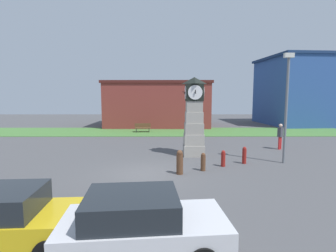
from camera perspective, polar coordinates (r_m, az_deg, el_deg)
ground_plane at (r=12.78m, az=-4.80°, el=-10.35°), size 79.24×79.24×0.00m
clock_tower at (r=16.26m, az=5.66°, el=1.47°), size 1.39×1.36×4.84m
bollard_near_tower at (r=15.07m, az=16.28°, el=-6.09°), size 0.22×0.22×0.94m
bollard_mid_row at (r=14.20m, az=11.93°, el=-6.89°), size 0.23×0.23×0.87m
bollard_far_row at (r=13.25m, az=7.66°, el=-7.70°), size 0.24×0.24×0.91m
bollard_end_row at (r=12.56m, az=2.58°, el=-7.83°), size 0.32×0.32×1.17m
car_by_building at (r=6.58m, az=-5.94°, el=-20.34°), size 4.02×2.26×1.47m
bench at (r=26.67m, az=-5.53°, el=-0.26°), size 1.64×0.66×0.90m
pedestrian_near_bench at (r=19.75m, az=23.24°, el=-1.74°), size 0.46×0.44×1.79m
street_lamp_near_road at (r=15.62m, az=24.42°, el=5.13°), size 0.50×0.24×5.97m
warehouse_blue_far at (r=32.38m, az=-2.18°, el=4.85°), size 12.55×7.87×5.39m
grass_verge_far at (r=27.39m, az=-10.42°, el=-1.23°), size 47.54×6.41×0.04m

